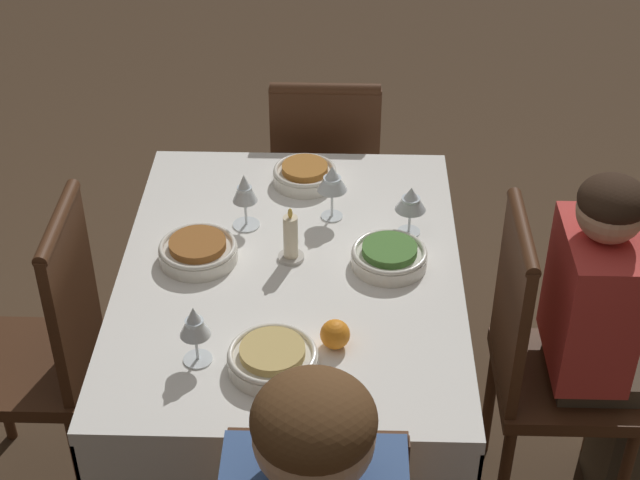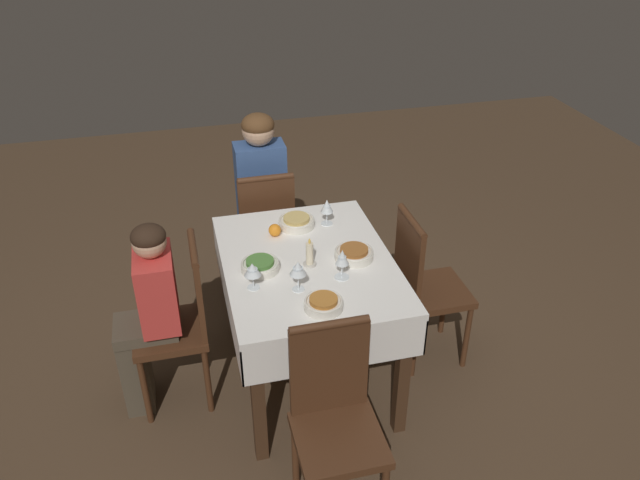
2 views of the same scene
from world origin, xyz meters
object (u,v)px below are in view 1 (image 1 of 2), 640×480
dining_table (291,305)px  wine_glass_south (245,191)px  bowl_south (198,250)px  chair_west (326,186)px  person_child_red (608,339)px  wine_glass_east (194,324)px  bowl_north (389,256)px  chair_north (543,359)px  bowl_east (273,358)px  bowl_west (305,174)px  wine_glass_west (332,180)px  candle_centerpiece (290,241)px  chair_south (44,347)px  wine_glass_north (411,200)px  orange_fruit (335,334)px

dining_table → wine_glass_south: (-0.18, -0.12, 0.22)m
bowl_south → chair_west: bearing=158.2°
person_child_red → wine_glass_east: person_child_red is taller
bowl_north → bowl_south: 0.47m
wine_glass_east → person_child_red: bearing=107.2°
chair_north → bowl_east: chair_north is taller
dining_table → bowl_west: bearing=177.1°
chair_west → wine_glass_west: chair_west is taller
chair_north → candle_centerpiece: (-0.07, -0.65, 0.31)m
wine_glass_south → wine_glass_west: bearing=101.6°
wine_glass_south → candle_centerpiece: size_ratio=1.03×
chair_south → wine_glass_north: size_ratio=6.82×
dining_table → person_child_red: bearing=88.3°
bowl_east → wine_glass_south: (-0.53, -0.11, 0.08)m
chair_north → bowl_north: size_ratio=4.95×
wine_glass_west → orange_fruit: bearing=1.8°
person_child_red → chair_south: bearing=89.7°
bowl_east → chair_north: bearing=115.8°
chair_south → bowl_north: (-0.04, 0.89, 0.29)m
dining_table → chair_west: bearing=174.9°
wine_glass_south → candle_centerpiece: (0.14, 0.12, -0.05)m
wine_glass_north → wine_glass_west: 0.21m
wine_glass_east → bowl_west: bearing=164.2°
person_child_red → wine_glass_west: 0.81m
chair_south → wine_glass_east: chair_south is taller
wine_glass_north → orange_fruit: wine_glass_north is taller
bowl_north → wine_glass_north: 0.17m
chair_north → wine_glass_north: (-0.19, -0.35, 0.36)m
wine_glass_west → orange_fruit: size_ratio=2.31×
person_child_red → wine_glass_south: (-0.21, -0.93, 0.30)m
bowl_south → bowl_north: bearing=88.9°
wine_glass_east → wine_glass_north: size_ratio=1.09×
bowl_north → person_child_red: bearing=84.9°
person_child_red → wine_glass_west: (-0.25, -0.71, 0.30)m
chair_north → wine_glass_west: (-0.25, -0.55, 0.37)m
chair_west → bowl_east: size_ratio=4.72×
chair_south → wine_glass_south: bearing=110.9°
orange_fruit → bowl_east: bearing=-61.5°
wine_glass_west → orange_fruit: 0.51m
bowl_west → chair_south: bearing=-58.4°
wine_glass_north → orange_fruit: bearing=-22.7°
wine_glass_north → bowl_south: (0.13, -0.53, -0.07)m
bowl_north → wine_glass_north: wine_glass_north is taller
bowl_west → wine_glass_west: 0.20m
bowl_north → candle_centerpiece: candle_centerpiece is taller
bowl_south → orange_fruit: orange_fruit is taller
dining_table → chair_north: (0.02, 0.65, -0.15)m
person_child_red → bowl_east: size_ratio=5.38×
bowl_north → wine_glass_south: bearing=-113.4°
chair_south → wine_glass_north: chair_south is taller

